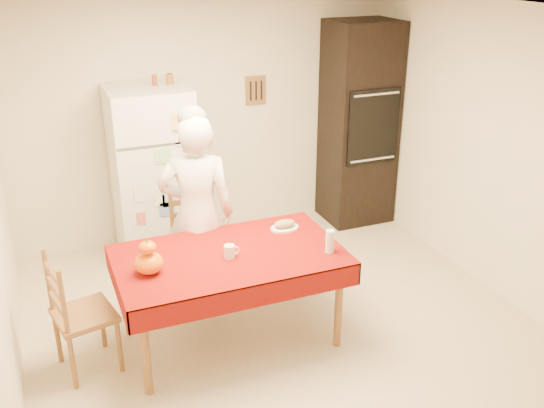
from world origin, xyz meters
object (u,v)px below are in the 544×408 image
seated_woman (197,215)px  pumpkin_lower (149,263)px  chair_far (195,241)px  wine_glass (330,241)px  refrigerator (154,175)px  oven_cabinet (359,124)px  dining_table (229,262)px  coffee_mug (229,252)px  bread_plate (285,228)px  chair_left (75,311)px

seated_woman → pumpkin_lower: 0.83m
chair_far → wine_glass: size_ratio=5.40×
refrigerator → oven_cabinet: size_ratio=0.77×
pumpkin_lower → dining_table: bearing=5.5°
oven_cabinet → seated_woman: size_ratio=1.29×
coffee_mug → dining_table: bearing=75.7°
coffee_mug → bread_plate: 0.65m
refrigerator → seated_woman: seated_woman is taller
oven_cabinet → bread_plate: 2.15m
seated_woman → wine_glass: 1.15m
dining_table → chair_far: chair_far is taller
coffee_mug → wine_glass: 0.76m
dining_table → chair_far: size_ratio=1.79×
coffee_mug → refrigerator: bearing=96.4°
chair_left → chair_far: bearing=-67.3°
chair_left → coffee_mug: (1.13, -0.11, 0.30)m
dining_table → wine_glass: bearing=-19.4°
oven_cabinet → wine_glass: size_ratio=12.50×
pumpkin_lower → wine_glass: (1.33, -0.19, 0.01)m
chair_far → oven_cabinet: bearing=31.5°
refrigerator → coffee_mug: (0.20, -1.74, -0.04)m
dining_table → refrigerator: bearing=97.1°
coffee_mug → pumpkin_lower: pumpkin_lower is taller
refrigerator → oven_cabinet: (2.28, 0.05, 0.25)m
refrigerator → pumpkin_lower: size_ratio=8.29×
chair_far → coffee_mug: size_ratio=9.50×
oven_cabinet → chair_left: 3.67m
refrigerator → seated_woman: size_ratio=0.99×
pumpkin_lower → bread_plate: (1.17, 0.30, -0.07)m
chair_left → pumpkin_lower: size_ratio=4.63×
chair_left → coffee_mug: 1.17m
chair_far → seated_woman: size_ratio=0.55×
oven_cabinet → pumpkin_lower: size_ratio=10.73×
chair_far → wine_glass: 1.35m
pumpkin_lower → bread_plate: pumpkin_lower is taller
oven_cabinet → seated_woman: (-2.15, -1.14, -0.24)m
refrigerator → wine_glass: (0.93, -1.93, -0.00)m
wine_glass → refrigerator: bearing=115.6°
dining_table → wine_glass: 0.77m
seated_woman → bread_plate: size_ratio=7.13×
wine_glass → dining_table: bearing=160.6°
dining_table → chair_far: 0.83m
coffee_mug → wine_glass: size_ratio=0.57×
chair_left → bread_plate: chair_left is taller
oven_cabinet → wine_glass: 2.41m
chair_far → coffee_mug: 0.92m
pumpkin_lower → bread_plate: 1.21m
seated_woman → pumpkin_lower: (-0.53, -0.64, -0.02)m
oven_cabinet → bread_plate: (-1.51, -1.49, -0.33)m
pumpkin_lower → coffee_mug: bearing=0.2°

